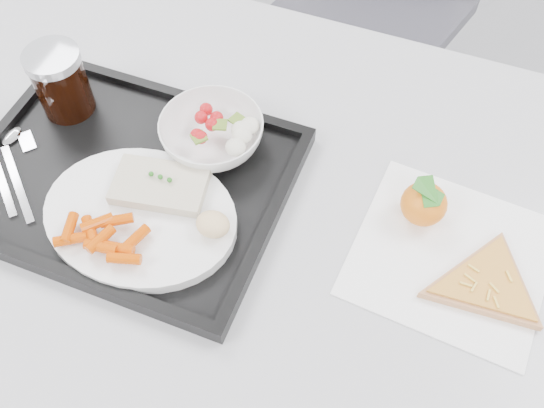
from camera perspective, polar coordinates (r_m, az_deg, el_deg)
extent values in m
cube|color=#A6A6A8|center=(0.88, -1.61, 0.39)|extent=(1.20, 0.80, 0.03)
cylinder|color=#47474C|center=(1.55, -15.29, 8.28)|extent=(0.04, 0.04, 0.72)
cube|color=#36353C|center=(1.63, 8.87, 17.02)|extent=(0.52, 0.52, 0.04)
cylinder|color=#47474C|center=(1.70, 0.26, 8.86)|extent=(0.03, 0.03, 0.43)
cylinder|color=#47474C|center=(1.65, 12.04, 5.33)|extent=(0.03, 0.03, 0.43)
cylinder|color=#47474C|center=(1.95, 4.23, 16.11)|extent=(0.03, 0.03, 0.43)
cylinder|color=#47474C|center=(1.91, 14.79, 13.10)|extent=(0.03, 0.03, 0.43)
cube|color=black|center=(0.90, -13.32, 2.16)|extent=(0.45, 0.35, 0.01)
cube|color=black|center=(0.98, -8.76, 10.07)|extent=(0.45, 0.02, 0.01)
cube|color=black|center=(0.83, -19.01, -6.10)|extent=(0.45, 0.02, 0.01)
cube|color=black|center=(0.82, -0.34, -1.67)|extent=(0.02, 0.32, 0.01)
cylinder|color=white|center=(0.84, -12.26, -1.15)|extent=(0.27, 0.27, 0.02)
cube|color=beige|center=(0.84, -10.49, 1.75)|extent=(0.14, 0.10, 0.02)
sphere|color=#236B1C|center=(0.84, -11.31, 2.80)|extent=(0.01, 0.01, 0.01)
sphere|color=#236B1C|center=(0.83, -10.47, 2.53)|extent=(0.01, 0.01, 0.01)
sphere|color=#236B1C|center=(0.83, -9.62, 2.25)|extent=(0.01, 0.01, 0.01)
ellipsoid|color=beige|center=(0.79, -5.59, -1.91)|extent=(0.05, 0.04, 0.03)
imported|color=white|center=(0.89, -5.66, 6.61)|extent=(0.15, 0.15, 0.05)
cylinder|color=black|center=(0.97, -19.18, 10.59)|extent=(0.08, 0.08, 0.10)
cylinder|color=#A5A8AD|center=(0.94, -20.07, 12.78)|extent=(0.08, 0.08, 0.01)
cube|color=silver|center=(0.95, -24.16, 2.27)|extent=(0.12, 0.11, 0.00)
ellipsoid|color=silver|center=(0.99, -23.38, 5.95)|extent=(0.05, 0.05, 0.01)
cube|color=silver|center=(0.93, -22.84, 1.79)|extent=(0.12, 0.11, 0.00)
cube|color=silver|center=(0.98, -22.06, 5.47)|extent=(0.04, 0.04, 0.00)
cube|color=white|center=(0.85, 16.40, -4.76)|extent=(0.27, 0.26, 0.00)
ellipsoid|color=orange|center=(0.84, 14.09, 0.01)|extent=(0.07, 0.07, 0.06)
cube|color=#236B1C|center=(0.82, 14.51, 1.17)|extent=(0.04, 0.05, 0.02)
cube|color=#236B1C|center=(0.82, 14.51, 1.17)|extent=(0.04, 0.02, 0.02)
cylinder|color=tan|center=(0.83, 19.52, -7.18)|extent=(0.25, 0.25, 0.01)
cylinder|color=#A64B15|center=(0.83, 19.68, -6.93)|extent=(0.22, 0.22, 0.00)
cube|color=#EABC47|center=(0.82, 19.70, -8.09)|extent=(0.00, 0.02, 0.00)
cube|color=#EABC47|center=(0.81, 17.79, -7.22)|extent=(0.02, 0.00, 0.00)
cube|color=#EABC47|center=(0.82, 18.11, -6.63)|extent=(0.02, 0.01, 0.00)
cube|color=#EABC47|center=(0.83, 18.45, -5.76)|extent=(0.02, 0.01, 0.00)
cube|color=#EABC47|center=(0.82, 20.18, -7.42)|extent=(0.01, 0.01, 0.00)
cube|color=#EABC47|center=(0.81, 20.35, -8.67)|extent=(0.01, 0.02, 0.00)
cube|color=#EABC47|center=(0.81, 18.47, -7.41)|extent=(0.01, 0.02, 0.00)
cube|color=#EABC47|center=(0.84, 21.42, -6.37)|extent=(0.01, 0.01, 0.00)
cylinder|color=#CC4602|center=(0.82, -14.40, -1.49)|extent=(0.04, 0.04, 0.01)
cylinder|color=#CC4602|center=(0.80, -12.73, -3.19)|extent=(0.03, 0.04, 0.01)
cylinder|color=#CC4602|center=(0.80, -15.80, -3.92)|extent=(0.04, 0.02, 0.01)
cylinder|color=#CC4602|center=(0.82, -16.71, -2.42)|extent=(0.04, 0.04, 0.01)
cylinder|color=#CC4602|center=(0.80, -14.33, -4.02)|extent=(0.04, 0.02, 0.01)
cylinder|color=#CC4602|center=(0.83, -18.52, -2.15)|extent=(0.03, 0.04, 0.01)
cylinder|color=#CC4602|center=(0.82, -16.12, -1.72)|extent=(0.04, 0.04, 0.01)
cylinder|color=#CC4602|center=(0.78, -13.74, -5.01)|extent=(0.04, 0.03, 0.01)
cylinder|color=#CC4602|center=(0.80, -15.84, -3.21)|extent=(0.03, 0.04, 0.01)
cylinder|color=#CC4602|center=(0.82, -18.42, -3.16)|extent=(0.04, 0.04, 0.01)
sphere|color=red|center=(0.91, -6.22, 8.84)|extent=(0.02, 0.02, 0.02)
sphere|color=red|center=(0.88, -6.73, 6.25)|extent=(0.02, 0.02, 0.02)
sphere|color=red|center=(0.90, -5.23, 8.08)|extent=(0.02, 0.02, 0.02)
sphere|color=red|center=(0.90, -6.69, 8.10)|extent=(0.02, 0.02, 0.02)
sphere|color=red|center=(0.89, -5.68, 7.44)|extent=(0.02, 0.02, 0.02)
sphere|color=red|center=(0.88, -7.08, 6.44)|extent=(0.02, 0.02, 0.02)
ellipsoid|color=silver|center=(0.89, -2.15, 7.36)|extent=(0.03, 0.03, 0.02)
ellipsoid|color=silver|center=(0.88, -2.86, 6.47)|extent=(0.03, 0.03, 0.02)
ellipsoid|color=silver|center=(0.86, -3.46, 5.36)|extent=(0.03, 0.03, 0.02)
ellipsoid|color=silver|center=(0.88, -2.94, 6.98)|extent=(0.03, 0.03, 0.02)
ellipsoid|color=silver|center=(0.88, -2.67, 7.02)|extent=(0.03, 0.03, 0.02)
cube|color=#597823|center=(0.88, -4.91, 7.45)|extent=(0.03, 0.03, 0.00)
cube|color=#597823|center=(0.87, -6.89, 6.25)|extent=(0.03, 0.03, 0.00)
cube|color=#597823|center=(0.89, -3.27, 7.94)|extent=(0.03, 0.03, 0.00)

